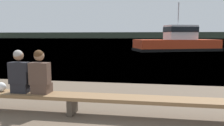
{
  "coord_description": "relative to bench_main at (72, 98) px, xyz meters",
  "views": [
    {
      "loc": [
        0.59,
        -1.11,
        1.74
      ],
      "look_at": [
        -0.59,
        6.42,
        0.79
      ],
      "focal_mm": 35.0,
      "sensor_mm": 36.0,
      "label": 1
    }
  ],
  "objects": [
    {
      "name": "far_shoreline",
      "position": [
        1.02,
        162.38,
        1.87
      ],
      "size": [
        600.0,
        12.0,
        4.48
      ],
      "primitive_type": "cube",
      "color": "#384233",
      "rests_on": "ground"
    },
    {
      "name": "person_left",
      "position": [
        -1.24,
        0.0,
        0.51
      ],
      "size": [
        0.44,
        0.36,
        0.99
      ],
      "color": "black",
      "rests_on": "bench_main"
    },
    {
      "name": "tugboat_red",
      "position": [
        5.17,
        22.18,
        0.57
      ],
      "size": [
        10.5,
        6.86,
        5.59
      ],
      "rotation": [
        0.0,
        0.0,
        1.92
      ],
      "color": "red",
      "rests_on": "water_surface"
    },
    {
      "name": "shopping_bag",
      "position": [
        -1.75,
        0.03,
        0.18
      ],
      "size": [
        0.24,
        0.17,
        0.22
      ],
      "color": "white",
      "rests_on": "bench_main"
    },
    {
      "name": "water_surface",
      "position": [
        1.02,
        123.37,
        -0.37
      ],
      "size": [
        240.0,
        240.0,
        0.0
      ],
      "primitive_type": "plane",
      "color": "#386084",
      "rests_on": "ground"
    },
    {
      "name": "bench_main",
      "position": [
        0.0,
        0.0,
        0.0
      ],
      "size": [
        8.11,
        0.5,
        0.44
      ],
      "color": "brown",
      "rests_on": "ground"
    },
    {
      "name": "person_right",
      "position": [
        -0.74,
        -0.0,
        0.52
      ],
      "size": [
        0.44,
        0.37,
        0.99
      ],
      "color": "#4C382D",
      "rests_on": "bench_main"
    }
  ]
}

